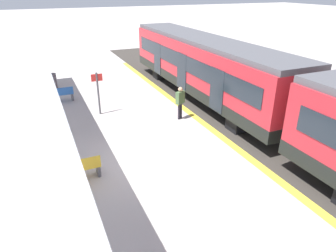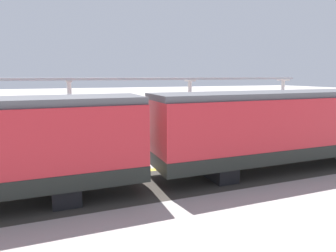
{
  "view_description": "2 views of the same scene",
  "coord_description": "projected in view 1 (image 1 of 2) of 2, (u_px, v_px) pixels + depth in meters",
  "views": [
    {
      "loc": [
        3.23,
        9.58,
        6.12
      ],
      "look_at": [
        -0.8,
        0.37,
        1.46
      ],
      "focal_mm": 32.64,
      "sensor_mm": 36.0,
      "label": 1
    },
    {
      "loc": [
        -15.92,
        5.27,
        4.17
      ],
      "look_at": [
        -1.14,
        -0.41,
        1.46
      ],
      "focal_mm": 31.65,
      "sensor_mm": 36.0,
      "label": 2
    }
  ],
  "objects": [
    {
      "name": "trackbed",
      "position": [
        261.0,
        134.0,
        13.73
      ],
      "size": [
        3.2,
        43.77,
        0.01
      ],
      "primitive_type": "cube",
      "color": "#38332D",
      "rests_on": "ground"
    },
    {
      "name": "canopy_pillar_nearest",
      "position": [
        30.0,
        55.0,
        19.83
      ],
      "size": [
        1.1,
        0.44,
        3.87
      ],
      "color": "slate",
      "rests_on": "ground"
    },
    {
      "name": "train_near_carriage",
      "position": [
        202.0,
        67.0,
        17.59
      ],
      "size": [
        2.65,
        14.8,
        3.48
      ],
      "color": "red",
      "rests_on": "ground"
    },
    {
      "name": "canopy_pillar_second",
      "position": [
        34.0,
        94.0,
        12.84
      ],
      "size": [
        1.1,
        0.44,
        3.87
      ],
      "color": "slate",
      "rests_on": "ground"
    },
    {
      "name": "canopy_beam",
      "position": [
        26.0,
        67.0,
        8.84
      ],
      "size": [
        1.2,
        25.25,
        0.16
      ],
      "primitive_type": "cube",
      "color": "#A8AAB2",
      "rests_on": "canopy_pillar_nearest"
    },
    {
      "name": "tactile_edge_strip",
      "position": [
        228.0,
        142.0,
        13.08
      ],
      "size": [
        0.35,
        31.77,
        0.01
      ],
      "primitive_type": "cube",
      "color": "yellow",
      "rests_on": "ground"
    },
    {
      "name": "passenger_waiting_near_edge",
      "position": [
        180.0,
        99.0,
        14.92
      ],
      "size": [
        0.52,
        0.4,
        1.66
      ],
      "color": "black",
      "rests_on": "ground"
    },
    {
      "name": "trash_bin",
      "position": [
        53.0,
        81.0,
        19.72
      ],
      "size": [
        0.48,
        0.48,
        0.95
      ],
      "primitive_type": "cylinder",
      "color": "#4D464C",
      "rests_on": "ground"
    },
    {
      "name": "ground_plane",
      "position": [
        145.0,
        160.0,
        11.71
      ],
      "size": [
        176.0,
        176.0,
        0.0
      ],
      "primitive_type": "plane",
      "color": "#AAA29D"
    },
    {
      "name": "platform_info_sign",
      "position": [
        98.0,
        90.0,
        15.36
      ],
      "size": [
        0.56,
        0.1,
        2.2
      ],
      "color": "#4C4C51",
      "rests_on": "ground"
    },
    {
      "name": "bench_mid_platform",
      "position": [
        78.0,
        169.0,
        10.35
      ],
      "size": [
        1.5,
        0.46,
        0.86
      ],
      "color": "gold",
      "rests_on": "ground"
    },
    {
      "name": "bench_near_end",
      "position": [
        60.0,
        95.0,
        17.37
      ],
      "size": [
        1.51,
        0.47,
        0.86
      ],
      "color": "#25559E",
      "rests_on": "ground"
    },
    {
      "name": "canopy_pillar_third",
      "position": [
        49.0,
        218.0,
        5.98
      ],
      "size": [
        1.1,
        0.44,
        3.87
      ],
      "color": "slate",
      "rests_on": "ground"
    }
  ]
}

